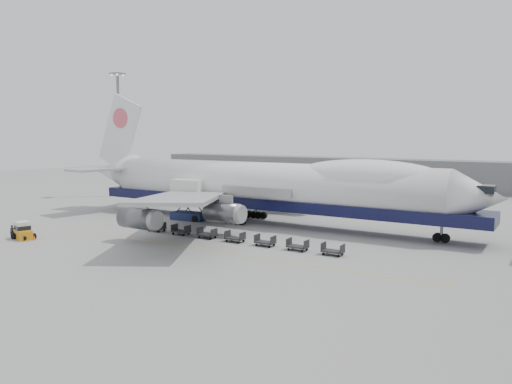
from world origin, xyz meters
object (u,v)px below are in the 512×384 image
Objects in this scene: catering_truck at (189,197)px; ground_worker at (12,231)px; airliner at (267,185)px; baggage_tug at (23,231)px.

catering_truck reaches higher than ground_worker.
airliner is 32.65m from baggage_tug.
catering_truck is 24.50m from ground_worker.
airliner is at bearing 71.99° from baggage_tug.
airliner reaches higher than baggage_tug.
baggage_tug is 1.90m from ground_worker.
ground_worker is at bearing -151.84° from baggage_tug.
ground_worker is (-1.88, -0.24, -0.16)m from baggage_tug.
baggage_tug is (-20.22, -25.20, -4.67)m from airliner.
airliner is 20.33× the size of baggage_tug.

